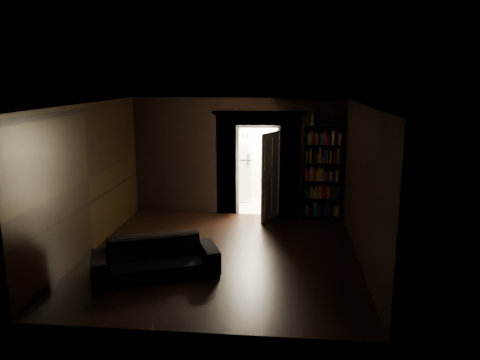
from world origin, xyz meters
name	(u,v)px	position (x,y,z in m)	size (l,w,h in m)	color
ground	(222,255)	(0.00, 0.00, 0.00)	(5.50, 5.50, 0.00)	black
room_walls	(228,157)	(-0.01, 1.07, 1.68)	(5.02, 5.61, 2.84)	black
kitchen_alcove	(261,157)	(0.50, 3.87, 1.21)	(2.20, 1.80, 2.60)	#BCB8A4
sofa	(156,252)	(-0.98, -1.00, 0.40)	(2.07, 0.90, 0.80)	black
bookshelf	(322,172)	(2.00, 2.59, 1.10)	(0.90, 0.32, 2.20)	black
refrigerator	(239,170)	(-0.10, 4.11, 0.82)	(0.74, 0.68, 1.65)	white
door	(270,177)	(0.80, 2.34, 1.02)	(0.85, 0.05, 2.05)	white
figurine	(313,119)	(1.75, 2.56, 2.34)	(0.09, 0.09, 0.27)	white
bottles	(238,134)	(-0.13, 4.09, 1.78)	(0.65, 0.08, 0.26)	black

